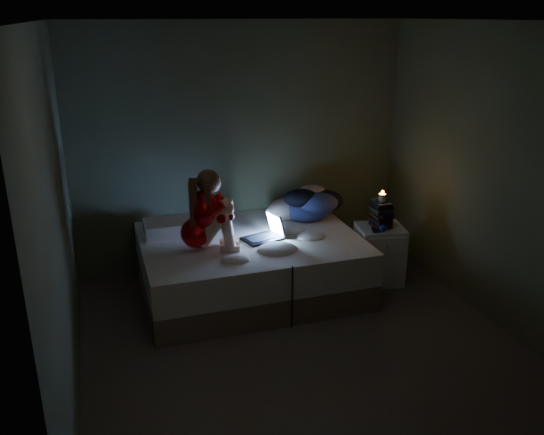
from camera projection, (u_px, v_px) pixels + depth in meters
name	position (u px, v px, depth m)	size (l,w,h in m)	color
floor	(302.00, 346.00, 4.78)	(3.60, 3.80, 0.02)	#3B3431
ceiling	(309.00, 19.00, 3.89)	(3.60, 3.80, 0.02)	silver
wall_back	(242.00, 147.00, 6.05)	(3.60, 0.02, 2.60)	#575E4A
wall_front	(453.00, 319.00, 2.63)	(3.60, 0.02, 2.60)	#575E4A
wall_left	(56.00, 224.00, 3.81)	(0.02, 3.80, 2.60)	#575E4A
wall_right	(501.00, 179.00, 4.86)	(0.02, 3.80, 2.60)	#575E4A
bed	(250.00, 264.00, 5.62)	(2.10, 1.58, 0.58)	beige
pillow	(169.00, 228.00, 5.58)	(0.49, 0.35, 0.14)	silver
woman	(196.00, 210.00, 5.11)	(0.48, 0.31, 0.77)	#910706
laptop	(262.00, 227.00, 5.43)	(0.37, 0.26, 0.26)	black
clothes_pile	(307.00, 202.00, 5.98)	(0.60, 0.48, 0.36)	navy
nightstand	(379.00, 254.00, 5.82)	(0.45, 0.40, 0.61)	silver
book_stack	(381.00, 214.00, 5.69)	(0.19, 0.25, 0.27)	black
candle	(382.00, 198.00, 5.63)	(0.07, 0.07, 0.08)	beige
phone	(378.00, 230.00, 5.61)	(0.07, 0.14, 0.01)	black
blue_orb	(385.00, 228.00, 5.58)	(0.08, 0.08, 0.08)	navy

